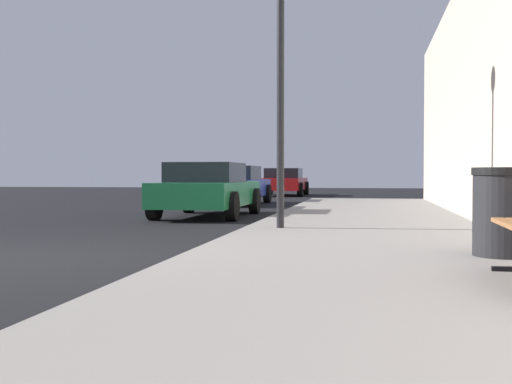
% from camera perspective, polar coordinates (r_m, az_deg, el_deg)
% --- Properties ---
extents(ground_plane, '(80.00, 80.00, 0.00)m').
position_cam_1_polar(ground_plane, '(8.37, -18.88, -5.43)').
color(ground_plane, black).
extents(sidewalk, '(4.00, 32.00, 0.15)m').
position_cam_1_polar(sidewalk, '(7.35, 9.81, -5.75)').
color(sidewalk, gray).
rests_on(sidewalk, ground_plane).
extents(trash_bin, '(0.67, 0.67, 0.93)m').
position_cam_1_polar(trash_bin, '(7.32, 20.77, -1.59)').
color(trash_bin, black).
rests_on(trash_bin, sidewalk).
extents(street_lamp, '(0.36, 0.36, 4.21)m').
position_cam_1_polar(street_lamp, '(10.65, 2.14, 12.57)').
color(street_lamp, black).
rests_on(street_lamp, sidewalk).
extents(car_green, '(1.95, 4.35, 1.27)m').
position_cam_1_polar(car_green, '(15.46, -4.21, 0.23)').
color(car_green, '#196638').
rests_on(car_green, ground_plane).
extents(car_blue, '(2.03, 4.49, 1.27)m').
position_cam_1_polar(car_blue, '(21.63, -1.99, 0.62)').
color(car_blue, '#233899').
rests_on(car_blue, ground_plane).
extents(car_red, '(1.99, 4.42, 1.27)m').
position_cam_1_polar(car_red, '(30.57, 2.46, 0.90)').
color(car_red, red).
rests_on(car_red, ground_plane).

